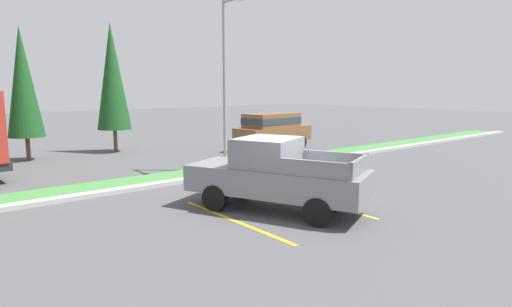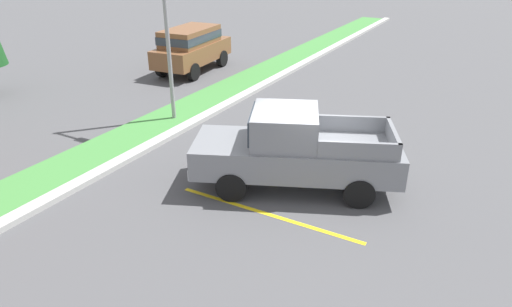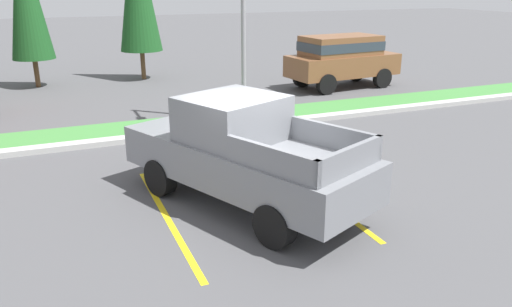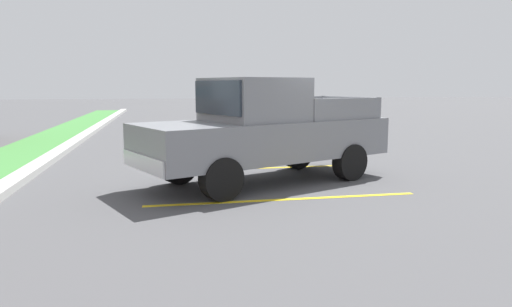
% 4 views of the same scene
% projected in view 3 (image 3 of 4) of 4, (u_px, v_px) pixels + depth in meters
% --- Properties ---
extents(ground_plane, '(120.00, 120.00, 0.00)m').
position_uv_depth(ground_plane, '(251.00, 203.00, 9.87)').
color(ground_plane, '#4C4C4F').
extents(parking_line_near, '(0.12, 4.80, 0.01)m').
position_uv_depth(parking_line_near, '(166.00, 217.00, 9.30)').
color(parking_line_near, yellow).
rests_on(parking_line_near, ground).
extents(parking_line_far, '(0.12, 4.80, 0.01)m').
position_uv_depth(parking_line_far, '(313.00, 191.00, 10.43)').
color(parking_line_far, yellow).
rests_on(parking_line_far, ground).
extents(curb_strip, '(56.00, 0.40, 0.15)m').
position_uv_depth(curb_strip, '(184.00, 133.00, 14.21)').
color(curb_strip, '#B2B2AD').
rests_on(curb_strip, ground).
extents(grass_median, '(56.00, 1.80, 0.06)m').
position_uv_depth(grass_median, '(175.00, 125.00, 15.18)').
color(grass_median, '#42843D').
rests_on(grass_median, ground).
extents(pickup_truck_main, '(3.83, 5.53, 2.10)m').
position_uv_depth(pickup_truck_main, '(242.00, 153.00, 9.56)').
color(pickup_truck_main, black).
rests_on(pickup_truck_main, ground).
extents(suv_distant, '(4.75, 2.29, 2.10)m').
position_uv_depth(suv_distant, '(342.00, 57.00, 20.34)').
color(suv_distant, black).
rests_on(suv_distant, ground).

